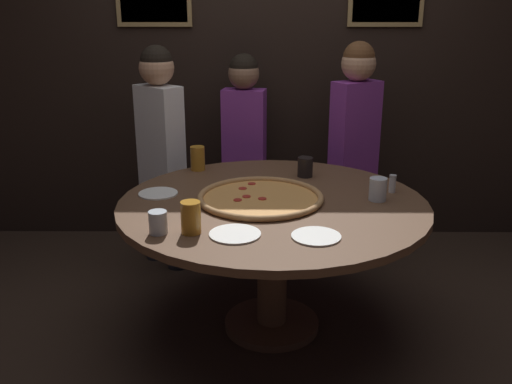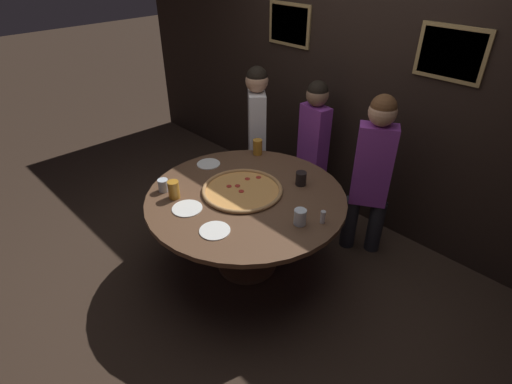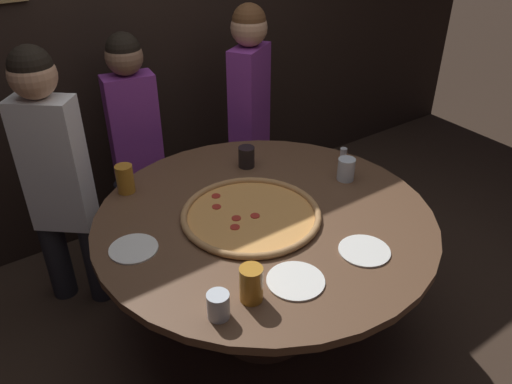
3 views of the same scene
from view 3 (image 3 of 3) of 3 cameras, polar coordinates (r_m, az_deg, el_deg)
name	(u,v)px [view 3 (image 3 of 3)]	position (r m, az deg, el deg)	size (l,w,h in m)	color
ground_plane	(263,326)	(2.83, 0.85, -15.03)	(24.00, 24.00, 0.00)	#38281E
back_wall	(129,32)	(3.27, -14.32, 17.34)	(6.40, 0.08, 2.60)	black
dining_table	(264,236)	(2.43, 0.96, -5.07)	(1.60, 1.60, 0.74)	brown
giant_pizza	(251,215)	(2.33, -0.58, -2.60)	(0.66, 0.66, 0.03)	#E0994C
drink_cup_far_right	(125,179)	(2.57, -14.74, 1.46)	(0.09, 0.09, 0.15)	#BC7A23
drink_cup_centre_back	(346,169)	(2.64, 10.26, 2.58)	(0.09, 0.09, 0.12)	silver
drink_cup_beside_pizza	(251,284)	(1.86, -0.55, -10.46)	(0.09, 0.09, 0.15)	#BC7A23
drink_cup_by_shaker	(246,157)	(2.73, -1.10, 4.03)	(0.09, 0.09, 0.11)	black
drink_cup_near_right	(218,305)	(1.82, -4.33, -12.80)	(0.08, 0.08, 0.10)	silver
white_plate_far_back	(134,249)	(2.20, -13.82, -6.31)	(0.21, 0.21, 0.01)	white
white_plate_beside_cup	(364,251)	(2.17, 12.28, -6.57)	(0.22, 0.22, 0.01)	white
white_plate_right_side	(296,281)	(1.99, 4.55, -10.07)	(0.23, 0.23, 0.01)	white
condiment_shaker	(343,156)	(2.79, 9.92, 4.05)	(0.04, 0.04, 0.10)	silver
diner_side_left	(250,107)	(3.26, -0.74, 9.70)	(0.39, 0.31, 1.48)	#232328
diner_side_right	(56,171)	(2.72, -21.93, 2.28)	(0.36, 0.34, 1.47)	#232328
diner_far_left	(135,135)	(3.08, -13.67, 6.39)	(0.36, 0.21, 1.39)	#232328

